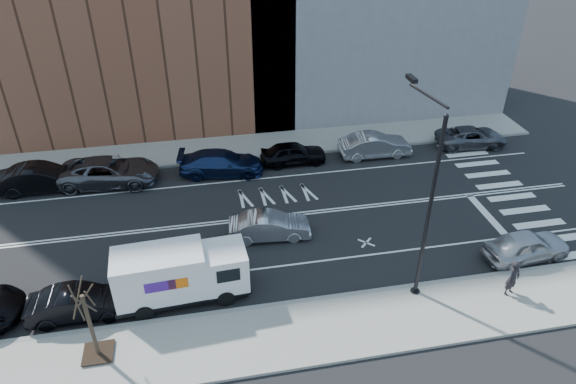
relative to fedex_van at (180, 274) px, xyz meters
name	(u,v)px	position (x,y,z in m)	size (l,w,h in m)	color
ground	(246,220)	(3.58, 5.60, -1.43)	(120.00, 120.00, 0.00)	black
sidewalk_near	(271,337)	(3.58, -3.20, -1.35)	(44.00, 3.60, 0.15)	gray
sidewalk_far	(231,148)	(3.58, 14.40, -1.35)	(44.00, 3.60, 0.15)	gray
curb_near	(265,307)	(3.58, -1.40, -1.34)	(44.00, 0.25, 0.17)	gray
curb_far	(233,160)	(3.58, 12.60, -1.34)	(44.00, 0.25, 0.17)	gray
crosswalk	(505,191)	(19.58, 5.60, -1.42)	(3.00, 14.00, 0.01)	white
road_markings	(246,220)	(3.58, 5.60, -1.42)	(40.00, 8.60, 0.01)	white
streetlight	(426,196)	(10.58, -1.31, 3.65)	(0.44, 4.02, 9.34)	black
street_tree	(92,331)	(-3.42, -2.80, 0.02)	(1.20, 1.20, 3.75)	black
fedex_van	(180,274)	(0.00, 0.00, 0.00)	(6.07, 2.39, 2.72)	black
far_parked_b	(41,178)	(-8.23, 11.11, -0.59)	(1.76, 5.06, 1.67)	black
far_parked_c	(109,172)	(-4.25, 11.15, -0.59)	(2.78, 6.03, 1.68)	#505158
far_parked_d	(221,163)	(2.69, 11.06, -0.65)	(2.19, 5.38, 1.56)	#16254F
far_parked_e	(293,153)	(7.51, 11.55, -0.69)	(1.75, 4.34, 1.48)	black
far_parked_f	(375,145)	(13.17, 11.51, -0.63)	(1.70, 4.87, 1.60)	#A3A3A8
far_parked_g	(471,137)	(20.38, 11.68, -0.75)	(2.27, 4.91, 1.37)	#515259
driving_sedan	(269,226)	(4.65, 3.78, -0.72)	(1.50, 4.30, 1.42)	#B1B1B6
near_parked_rear_a	(79,303)	(-4.41, -0.31, -0.71)	(1.52, 4.36, 1.44)	black
near_parked_front	(527,246)	(17.04, -0.37, -0.68)	(1.77, 4.41, 1.50)	#B8B9BD
pedestrian	(513,278)	(14.77, -2.72, -0.36)	(0.67, 0.44, 1.84)	black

